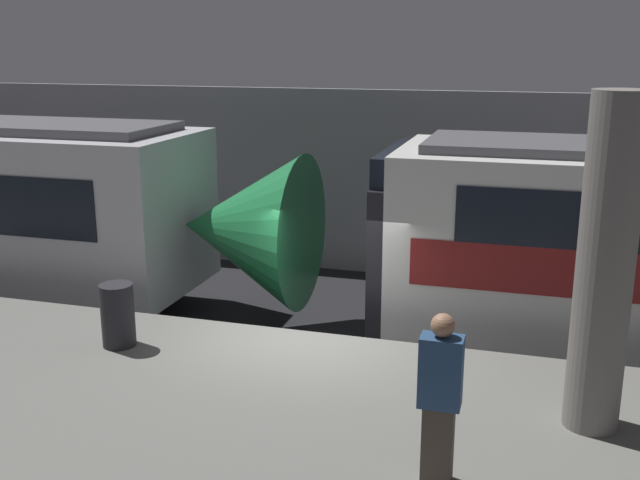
% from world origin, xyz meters
% --- Properties ---
extents(ground_plane, '(120.00, 120.00, 0.00)m').
position_xyz_m(ground_plane, '(0.00, 0.00, 0.00)').
color(ground_plane, black).
extents(platform, '(40.00, 5.32, 1.07)m').
position_xyz_m(platform, '(0.00, -2.66, 0.54)').
color(platform, slate).
rests_on(platform, ground).
extents(station_rear_barrier, '(50.00, 0.15, 4.03)m').
position_xyz_m(station_rear_barrier, '(0.00, 6.42, 2.01)').
color(station_rear_barrier, '#939399').
rests_on(station_rear_barrier, ground).
extents(support_pillar_near, '(0.57, 0.57, 3.49)m').
position_xyz_m(support_pillar_near, '(3.66, -1.69, 2.81)').
color(support_pillar_near, slate).
rests_on(support_pillar_near, platform).
extents(person_waiting, '(0.38, 0.24, 1.63)m').
position_xyz_m(person_waiting, '(2.25, -3.19, 1.93)').
color(person_waiting, '#473D33').
rests_on(person_waiting, platform).
extents(trash_bin, '(0.44, 0.44, 0.85)m').
position_xyz_m(trash_bin, '(-2.25, -1.19, 1.50)').
color(trash_bin, '#232328').
rests_on(trash_bin, platform).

